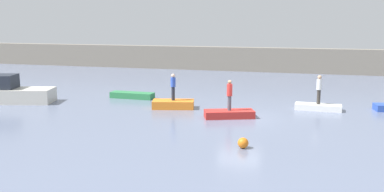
{
  "coord_description": "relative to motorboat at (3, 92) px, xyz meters",
  "views": [
    {
      "loc": [
        3.79,
        -23.87,
        5.63
      ],
      "look_at": [
        -3.59,
        2.56,
        0.69
      ],
      "focal_mm": 39.72,
      "sensor_mm": 36.0,
      "label": 1
    }
  ],
  "objects": [
    {
      "name": "rowboat_red",
      "position": [
        15.87,
        -0.38,
        -0.51
      ],
      "size": [
        3.06,
        2.05,
        0.43
      ],
      "primitive_type": "cube",
      "rotation": [
        0.0,
        0.0,
        0.37
      ],
      "color": "red",
      "rests_on": "ground_plane"
    },
    {
      "name": "rowboat_orange",
      "position": [
        11.88,
        1.3,
        -0.47
      ],
      "size": [
        2.87,
        1.85,
        0.52
      ],
      "primitive_type": "cube",
      "rotation": [
        0.0,
        0.0,
        0.24
      ],
      "color": "orange",
      "rests_on": "ground_plane"
    },
    {
      "name": "person_blue_shirt",
      "position": [
        11.88,
        1.3,
        0.75
      ],
      "size": [
        0.32,
        0.32,
        1.72
      ],
      "color": "#232838",
      "rests_on": "rowboat_orange"
    },
    {
      "name": "motorboat",
      "position": [
        0.0,
        0.0,
        0.0
      ],
      "size": [
        6.74,
        3.58,
        1.93
      ],
      "color": "beige",
      "rests_on": "ground_plane"
    },
    {
      "name": "embankment_wall",
      "position": [
        16.48,
        22.66,
        0.59
      ],
      "size": [
        80.0,
        1.2,
        2.64
      ],
      "primitive_type": "cube",
      "color": "gray",
      "rests_on": "ground_plane"
    },
    {
      "name": "ground_plane",
      "position": [
        16.48,
        -0.37,
        -0.73
      ],
      "size": [
        120.0,
        120.0,
        0.0
      ],
      "primitive_type": "plane",
      "color": "slate"
    },
    {
      "name": "rowboat_white",
      "position": [
        20.9,
        3.22,
        -0.54
      ],
      "size": [
        2.88,
        1.09,
        0.38
      ],
      "primitive_type": "cube",
      "rotation": [
        0.0,
        0.0,
        -0.04
      ],
      "color": "white",
      "rests_on": "ground_plane"
    },
    {
      "name": "mooring_buoy",
      "position": [
        17.57,
        -6.12,
        -0.49
      ],
      "size": [
        0.48,
        0.48,
        0.48
      ],
      "primitive_type": "sphere",
      "color": "orange",
      "rests_on": "ground_plane"
    },
    {
      "name": "rowboat_green",
      "position": [
        7.91,
        3.86,
        -0.51
      ],
      "size": [
        3.23,
        0.99,
        0.44
      ],
      "primitive_type": "cube",
      "rotation": [
        0.0,
        0.0,
        -0.03
      ],
      "color": "#2D7F47",
      "rests_on": "ground_plane"
    },
    {
      "name": "person_white_shirt",
      "position": [
        20.9,
        3.22,
        0.69
      ],
      "size": [
        0.32,
        0.32,
        1.84
      ],
      "color": "#38332D",
      "rests_on": "rowboat_white"
    },
    {
      "name": "person_red_shirt",
      "position": [
        15.87,
        -0.38,
        0.69
      ],
      "size": [
        0.32,
        0.32,
        1.77
      ],
      "color": "#4C4C56",
      "rests_on": "rowboat_red"
    }
  ]
}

